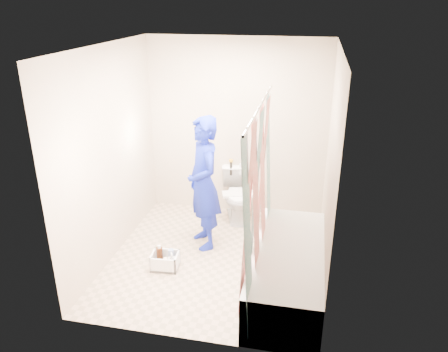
% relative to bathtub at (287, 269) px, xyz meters
% --- Properties ---
extents(floor, '(2.60, 2.60, 0.00)m').
position_rel_bathtub_xyz_m(floor, '(-0.85, 0.43, -0.27)').
color(floor, tan).
rests_on(floor, ground).
extents(ceiling, '(2.40, 2.60, 0.02)m').
position_rel_bathtub_xyz_m(ceiling, '(-0.85, 0.43, 2.13)').
color(ceiling, silver).
rests_on(ceiling, wall_back).
extents(wall_back, '(2.40, 0.02, 2.40)m').
position_rel_bathtub_xyz_m(wall_back, '(-0.85, 1.73, 0.93)').
color(wall_back, '#BAA98F').
rests_on(wall_back, ground).
extents(wall_front, '(2.40, 0.02, 2.40)m').
position_rel_bathtub_xyz_m(wall_front, '(-0.85, -0.88, 0.93)').
color(wall_front, '#BAA98F').
rests_on(wall_front, ground).
extents(wall_left, '(0.02, 2.60, 2.40)m').
position_rel_bathtub_xyz_m(wall_left, '(-2.05, 0.43, 0.93)').
color(wall_left, '#BAA98F').
rests_on(wall_left, ground).
extents(wall_right, '(0.02, 2.60, 2.40)m').
position_rel_bathtub_xyz_m(wall_right, '(0.35, 0.43, 0.93)').
color(wall_right, '#BAA98F').
rests_on(wall_right, ground).
extents(bathtub, '(0.70, 1.75, 0.50)m').
position_rel_bathtub_xyz_m(bathtub, '(0.00, 0.00, 0.00)').
color(bathtub, white).
rests_on(bathtub, ground).
extents(curtain_rod, '(0.02, 1.90, 0.02)m').
position_rel_bathtub_xyz_m(curtain_rod, '(-0.33, 0.00, 1.68)').
color(curtain_rod, silver).
rests_on(curtain_rod, wall_back).
extents(shower_curtain, '(0.06, 1.75, 1.80)m').
position_rel_bathtub_xyz_m(shower_curtain, '(-0.33, 0.00, 0.75)').
color(shower_curtain, white).
rests_on(shower_curtain, curtain_rod).
extents(toilet, '(0.56, 0.76, 0.69)m').
position_rel_bathtub_xyz_m(toilet, '(-0.79, 1.51, 0.08)').
color(toilet, silver).
rests_on(toilet, ground).
extents(tank_lid, '(0.46, 0.29, 0.03)m').
position_rel_bathtub_xyz_m(tank_lid, '(-0.76, 1.40, 0.14)').
color(tank_lid, white).
rests_on(tank_lid, toilet).
extents(tank_internals, '(0.16, 0.08, 0.23)m').
position_rel_bathtub_xyz_m(tank_internals, '(-0.88, 1.67, 0.41)').
color(tank_internals, black).
rests_on(tank_internals, toilet).
extents(plumber, '(0.64, 0.71, 1.62)m').
position_rel_bathtub_xyz_m(plumber, '(-1.06, 0.74, 0.54)').
color(plumber, '#110F99').
rests_on(plumber, ground).
extents(cleaning_caddy, '(0.32, 0.26, 0.23)m').
position_rel_bathtub_xyz_m(cleaning_caddy, '(-1.36, 0.14, -0.18)').
color(cleaning_caddy, white).
rests_on(cleaning_caddy, ground).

